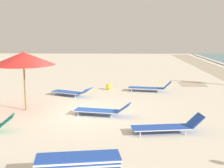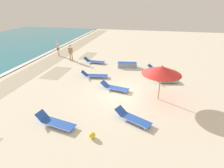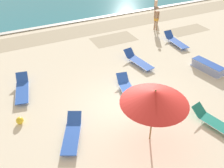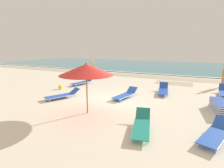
{
  "view_description": "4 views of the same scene",
  "coord_description": "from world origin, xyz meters",
  "views": [
    {
      "loc": [
        11.82,
        1.72,
        3.16
      ],
      "look_at": [
        0.24,
        1.42,
        1.14
      ],
      "focal_mm": 50.0,
      "sensor_mm": 36.0,
      "label": 1
    },
    {
      "loc": [
        -10.63,
        -1.17,
        5.91
      ],
      "look_at": [
        0.07,
        1.15,
        0.7
      ],
      "focal_mm": 28.0,
      "sensor_mm": 36.0,
      "label": 2
    },
    {
      "loc": [
        -4.5,
        -7.5,
        7.34
      ],
      "look_at": [
        -0.34,
        0.92,
        0.84
      ],
      "focal_mm": 40.0,
      "sensor_mm": 36.0,
      "label": 3
    },
    {
      "loc": [
        4.23,
        -8.58,
        3.05
      ],
      "look_at": [
        -0.44,
        1.32,
        0.73
      ],
      "focal_mm": 28.0,
      "sensor_mm": 36.0,
      "label": 4
    }
  ],
  "objects": [
    {
      "name": "sun_lounger_mid_beach_solo",
      "position": [
        0.56,
        1.07,
        0.21
      ],
      "size": [
        1.02,
        2.19,
        0.52
      ],
      "rotation": [
        0.0,
        0.0,
        -0.2
      ],
      "color": "blue",
      "rests_on": "ground_plane"
    },
    {
      "name": "sun_lounger_near_water_left",
      "position": [
        -2.85,
        -0.62,
        0.21
      ],
      "size": [
        1.46,
        2.14,
        0.49
      ],
      "rotation": [
        0.0,
        0.0,
        -0.46
      ],
      "color": "blue",
      "rests_on": "ground_plane"
    },
    {
      "name": "sun_lounger_mid_beach_pair_b",
      "position": [
        6.15,
        4.4,
        0.21
      ],
      "size": [
        0.74,
        2.24,
        0.55
      ],
      "rotation": [
        0.0,
        0.0,
        -0.06
      ],
      "color": "blue",
      "rests_on": "ground_plane"
    },
    {
      "name": "lounger_stack",
      "position": [
        5.55,
        0.81,
        0.25
      ],
      "size": [
        0.9,
        1.98,
        0.49
      ],
      "rotation": [
        0.0,
        0.0,
        0.16
      ],
      "color": "blue",
      "rests_on": "ground_plane"
    },
    {
      "name": "sun_lounger_mid_beach_pair_a",
      "position": [
        2.49,
        3.22,
        0.21
      ],
      "size": [
        0.9,
        2.27,
        0.56
      ],
      "rotation": [
        0.0,
        0.0,
        0.14
      ],
      "color": "blue",
      "rests_on": "ground_plane"
    },
    {
      "name": "beach_umbrella",
      "position": [
        -0.14,
        -2.03,
        2.06
      ],
      "size": [
        2.45,
        2.45,
        2.38
      ],
      "color": "olive",
      "rests_on": "ground_plane"
    },
    {
      "name": "beachgoer_shoreline_child",
      "position": [
        6.34,
        7.05,
        1.0
      ],
      "size": [
        0.27,
        0.43,
        1.76
      ],
      "rotation": [
        0.0,
        0.0,
        1.9
      ],
      "color": "#A37A5B",
      "rests_on": "ground_plane"
    },
    {
      "name": "ground_plane",
      "position": [
        0.0,
        0.01,
        -0.08
      ],
      "size": [
        60.0,
        60.0,
        0.16
      ],
      "color": "beige"
    },
    {
      "name": "ocean_water",
      "position": [
        0.0,
        20.57,
        0.03
      ],
      "size": [
        60.0,
        18.98,
        0.07
      ],
      "color": "teal",
      "rests_on": "ground_plane"
    },
    {
      "name": "sun_lounger_beside_umbrella",
      "position": [
        -4.07,
        3.28,
        0.21
      ],
      "size": [
        1.01,
        2.27,
        0.58
      ],
      "rotation": [
        0.0,
        0.0,
        -0.19
      ],
      "color": "blue",
      "rests_on": "ground_plane"
    },
    {
      "name": "sun_lounger_under_umbrella",
      "position": [
        2.65,
        -2.65,
        0.21
      ],
      "size": [
        1.05,
        2.22,
        0.53
      ],
      "rotation": [
        0.0,
        0.0,
        0.22
      ],
      "color": "#1E8475",
      "rests_on": "ground_plane"
    },
    {
      "name": "beach_ball",
      "position": [
        -4.55,
        1.12,
        0.16
      ],
      "size": [
        0.31,
        0.31,
        0.31
      ],
      "color": "yellow",
      "rests_on": "ground_plane"
    },
    {
      "name": "beachgoer_strolling_adult",
      "position": [
        -6.02,
        8.13,
        1.0
      ],
      "size": [
        0.45,
        0.27,
        1.76
      ],
      "rotation": [
        0.0,
        0.0,
        3.17
      ],
      "color": "beige",
      "rests_on": "ground_plane"
    },
    {
      "name": "sun_lounger_near_water_right",
      "position": [
        5.09,
        -2.19,
        0.21
      ],
      "size": [
        1.28,
        2.19,
        0.49
      ],
      "rotation": [
        0.0,
        0.0,
        -0.34
      ],
      "color": "blue",
      "rests_on": "ground_plane"
    }
  ]
}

